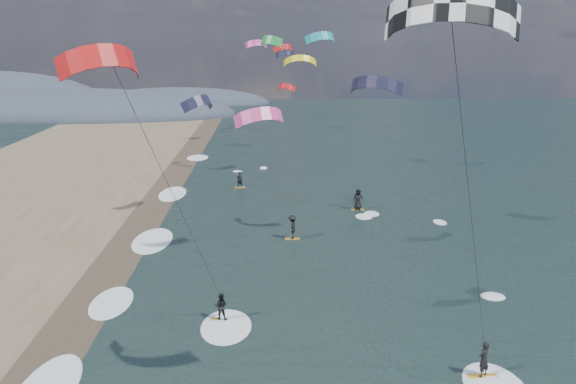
{
  "coord_description": "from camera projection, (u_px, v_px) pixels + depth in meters",
  "views": [
    {
      "loc": [
        -1.8,
        -18.3,
        14.46
      ],
      "look_at": [
        -1.0,
        12.0,
        7.0
      ],
      "focal_mm": 40.0,
      "sensor_mm": 36.0,
      "label": 1
    }
  ],
  "objects": [
    {
      "name": "kitesurfer_near_a",
      "position": [
        462.0,
        111.0,
        20.12
      ],
      "size": [
        7.72,
        8.75,
        16.26
      ],
      "color": "gold",
      "rests_on": "ground"
    },
    {
      "name": "far_kitesurfers",
      "position": [
        309.0,
        209.0,
        51.14
      ],
      "size": [
        11.5,
        17.08,
        1.83
      ],
      "color": "gold",
      "rests_on": "ground"
    },
    {
      "name": "kitesurfer_near_b",
      "position": [
        156.0,
        166.0,
        27.19
      ],
      "size": [
        6.79,
        8.84,
        14.68
      ],
      "color": "gold",
      "rests_on": "ground"
    },
    {
      "name": "bg_kite_field",
      "position": [
        288.0,
        62.0,
        70.06
      ],
      "size": [
        14.97,
        76.08,
        8.66
      ],
      "color": "#D83F8C",
      "rests_on": "ground"
    },
    {
      "name": "shoreline_surf",
      "position": [
        109.0,
        304.0,
        35.31
      ],
      "size": [
        2.4,
        79.4,
        0.11
      ],
      "color": "white",
      "rests_on": "ground"
    },
    {
      "name": "coastal_hills",
      "position": [
        50.0,
        111.0,
        124.82
      ],
      "size": [
        80.0,
        41.0,
        15.0
      ],
      "color": "#3D4756",
      "rests_on": "ground"
    },
    {
      "name": "wet_sand_strip",
      "position": [
        60.0,
        345.0,
        30.67
      ],
      "size": [
        3.0,
        240.0,
        0.0
      ],
      "primitive_type": "cube",
      "color": "#382D23",
      "rests_on": "ground"
    }
  ]
}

